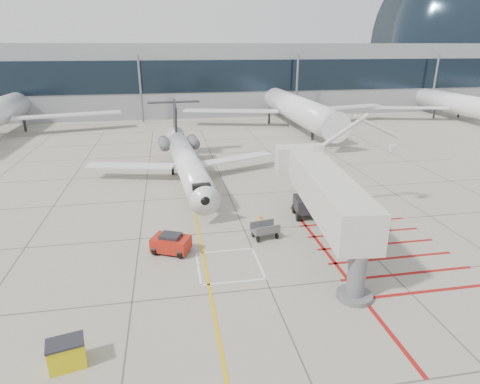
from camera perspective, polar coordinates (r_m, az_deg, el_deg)
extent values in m
plane|color=#9D9887|center=(27.97, 2.20, -9.01)|extent=(260.00, 260.00, 0.00)
cone|color=#E4500C|center=(30.01, -10.69, -6.71)|extent=(0.34, 0.34, 0.48)
cone|color=orange|center=(33.43, 2.88, -3.52)|extent=(0.31, 0.31, 0.44)
cube|color=gray|center=(95.32, -0.92, 16.15)|extent=(180.00, 28.00, 14.00)
cube|color=black|center=(81.45, 0.74, 16.18)|extent=(180.00, 0.10, 6.00)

